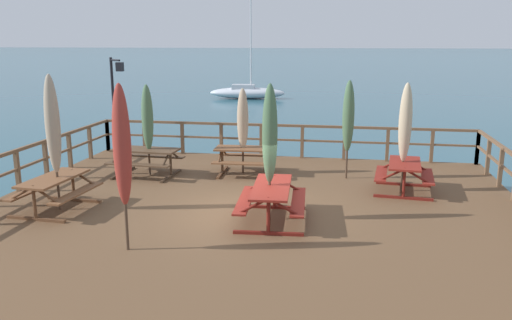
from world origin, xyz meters
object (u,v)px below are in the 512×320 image
Objects in this scene: patio_umbrella_short_mid at (348,117)px; patio_umbrella_tall_back_left at (122,146)px; picnic_table_front_left at (272,195)px; picnic_table_front_right at (146,156)px; picnic_table_mid_left at (404,171)px; patio_umbrella_tall_back_right at (147,118)px; patio_umbrella_short_back at (405,123)px; patio_umbrella_short_front at (53,125)px; lamp_post_hooked at (116,92)px; picnic_table_mid_right at (54,186)px; patio_umbrella_tall_mid_left at (243,120)px; patio_umbrella_tall_mid_right at (270,135)px; picnic_table_back_right at (244,155)px; sailboat_distant at (247,92)px.

patio_umbrella_short_mid is 7.03m from patio_umbrella_tall_back_left.
picnic_table_front_right is (-4.04, 3.17, -0.01)m from picnic_table_front_left.
patio_umbrella_tall_back_right is (-6.93, 0.51, 1.08)m from picnic_table_mid_left.
patio_umbrella_short_mid is (-1.39, 1.04, -0.02)m from patio_umbrella_short_back.
lamp_post_hooked reaches higher than patio_umbrella_short_front.
patio_umbrella_short_front is at bearing -104.79° from patio_umbrella_tall_back_right.
picnic_table_front_left is (4.89, 0.14, 0.01)m from picnic_table_mid_right.
picnic_table_front_left is 4.24m from patio_umbrella_tall_mid_left.
patio_umbrella_tall_back_right is (-3.90, 3.15, -0.21)m from patio_umbrella_tall_mid_right.
patio_umbrella_short_back is 1.07× the size of patio_umbrella_tall_back_right.
lamp_post_hooked is at bearing 159.61° from picnic_table_back_right.
patio_umbrella_tall_back_right is at bearing 175.75° from picnic_table_mid_left.
sailboat_distant is (-5.07, 26.99, -1.90)m from patio_umbrella_tall_mid_left.
patio_umbrella_tall_mid_left is at bearing 15.09° from picnic_table_front_right.
picnic_table_front_right is 0.70× the size of patio_umbrella_short_back.
picnic_table_mid_left is at bearing 19.87° from picnic_table_mid_right.
picnic_table_mid_left is 0.60× the size of patio_umbrella_tall_mid_right.
patio_umbrella_tall_mid_left is at bearing -79.37° from sailboat_distant.
patio_umbrella_short_mid is at bearing -73.53° from sailboat_distant.
patio_umbrella_tall_mid_left is at bearing 127.29° from picnic_table_back_right.
patio_umbrella_tall_back_right is (-2.57, -0.66, 0.08)m from patio_umbrella_tall_mid_left.
picnic_table_mid_right is at bearing -87.11° from sailboat_distant.
patio_umbrella_short_back is 4.03m from patio_umbrella_tall_mid_right.
patio_umbrella_short_mid is at bearing 56.23° from patio_umbrella_tall_back_left.
patio_umbrella_short_front reaches higher than picnic_table_front_right.
patio_umbrella_tall_mid_right reaches higher than patio_umbrella_short_mid.
picnic_table_front_right is at bearing 107.88° from patio_umbrella_tall_back_left.
patio_umbrella_short_front reaches higher than patio_umbrella_tall_back_left.
picnic_table_mid_right is 0.99× the size of picnic_table_front_right.
patio_umbrella_tall_back_left reaches higher than picnic_table_back_right.
picnic_table_back_right is at bearing -52.71° from patio_umbrella_tall_mid_left.
patio_umbrella_short_back is (6.96, -0.38, 1.19)m from picnic_table_front_right.
picnic_table_front_right is at bearing -51.33° from lamp_post_hooked.
patio_umbrella_short_front is (-0.79, -3.25, 1.38)m from picnic_table_front_right.
sailboat_distant reaches higher than patio_umbrella_short_mid.
picnic_table_front_left is at bearing -39.13° from patio_umbrella_tall_back_right.
patio_umbrella_tall_back_left is at bearing -139.59° from picnic_table_front_left.
picnic_table_back_right is 0.90× the size of picnic_table_front_right.
sailboat_distant is at bearing 92.89° from picnic_table_mid_right.
patio_umbrella_short_back is (7.82, 2.92, 1.19)m from picnic_table_mid_right.
patio_umbrella_tall_back_right is 5.48m from patio_umbrella_tall_back_left.
picnic_table_front_right is 0.71× the size of patio_umbrella_short_mid.
picnic_table_front_left is 0.69× the size of patio_umbrella_short_front.
picnic_table_mid_left is at bearing 41.01° from patio_umbrella_tall_mid_right.
lamp_post_hooked is (-4.52, 1.62, 0.56)m from patio_umbrella_tall_mid_left.
patio_umbrella_tall_back_left is (-1.03, -5.82, 1.38)m from picnic_table_back_right.
picnic_table_mid_left is at bearing -71.49° from sailboat_distant.
lamp_post_hooked is at bearing 162.50° from picnic_table_mid_left.
patio_umbrella_short_front is 1.11× the size of patio_umbrella_short_back.
picnic_table_back_right is 0.54× the size of lamp_post_hooked.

